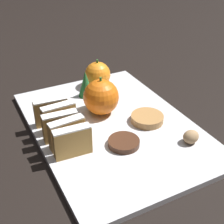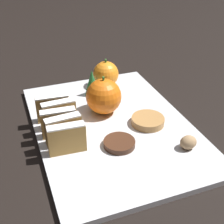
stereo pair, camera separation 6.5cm
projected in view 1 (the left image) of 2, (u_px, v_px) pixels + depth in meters
The scene contains 13 objects.
ground_plane at pixel (112, 128), 0.67m from camera, with size 6.00×6.00×0.00m, color black.
serving_platter at pixel (112, 126), 0.67m from camera, with size 0.32×0.45×0.01m.
stollen_slice_front at pixel (73, 142), 0.56m from camera, with size 0.07×0.02×0.06m.
stollen_slice_second at pixel (67, 133), 0.59m from camera, with size 0.07×0.02×0.06m.
stollen_slice_third at pixel (60, 126), 0.61m from camera, with size 0.07×0.02×0.06m.
stollen_slice_fourth at pixel (59, 118), 0.63m from camera, with size 0.07×0.02×0.06m.
stollen_slice_fifth at pixel (51, 112), 0.65m from camera, with size 0.07×0.03×0.06m.
orange_near at pixel (98, 75), 0.80m from camera, with size 0.07×0.07×0.07m.
orange_far at pixel (103, 96), 0.69m from camera, with size 0.08×0.08×0.09m.
walnut at pixel (191, 137), 0.60m from camera, with size 0.03×0.03×0.03m.
chocolate_cookie at pixel (124, 143), 0.60m from camera, with size 0.06×0.06×0.01m.
gingerbread_cookie at pixel (147, 118), 0.67m from camera, with size 0.07×0.07×0.02m.
evergreen_sprig at pixel (85, 84), 0.75m from camera, with size 0.04×0.04×0.06m.
Camera 1 is at (-0.25, -0.49, 0.39)m, focal length 50.00 mm.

